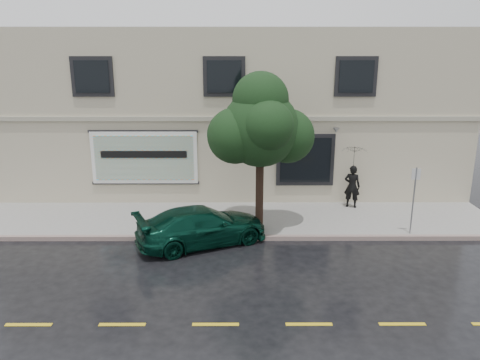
{
  "coord_description": "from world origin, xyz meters",
  "views": [
    {
      "loc": [
        0.55,
        -13.13,
        6.3
      ],
      "look_at": [
        0.59,
        2.2,
        1.91
      ],
      "focal_mm": 35.0,
      "sensor_mm": 36.0,
      "label": 1
    }
  ],
  "objects_px": {
    "car": "(202,226)",
    "fire_hydrant": "(179,222)",
    "street_tree": "(260,129)",
    "pedestrian": "(352,186)"
  },
  "relations": [
    {
      "from": "pedestrian",
      "to": "fire_hydrant",
      "type": "relative_size",
      "value": 2.19
    },
    {
      "from": "pedestrian",
      "to": "street_tree",
      "type": "xyz_separation_m",
      "value": [
        -3.75,
        -2.26,
        2.67
      ]
    },
    {
      "from": "pedestrian",
      "to": "car",
      "type": "bearing_deg",
      "value": 52.84
    },
    {
      "from": "car",
      "to": "pedestrian",
      "type": "relative_size",
      "value": 2.54
    },
    {
      "from": "street_tree",
      "to": "fire_hydrant",
      "type": "xyz_separation_m",
      "value": [
        -2.76,
        -0.4,
        -3.14
      ]
    },
    {
      "from": "pedestrian",
      "to": "street_tree",
      "type": "relative_size",
      "value": 0.35
    },
    {
      "from": "car",
      "to": "street_tree",
      "type": "bearing_deg",
      "value": -87.09
    },
    {
      "from": "car",
      "to": "fire_hydrant",
      "type": "bearing_deg",
      "value": 29.95
    },
    {
      "from": "pedestrian",
      "to": "fire_hydrant",
      "type": "xyz_separation_m",
      "value": [
        -6.51,
        -2.66,
        -0.47
      ]
    },
    {
      "from": "pedestrian",
      "to": "street_tree",
      "type": "height_order",
      "value": "street_tree"
    }
  ]
}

